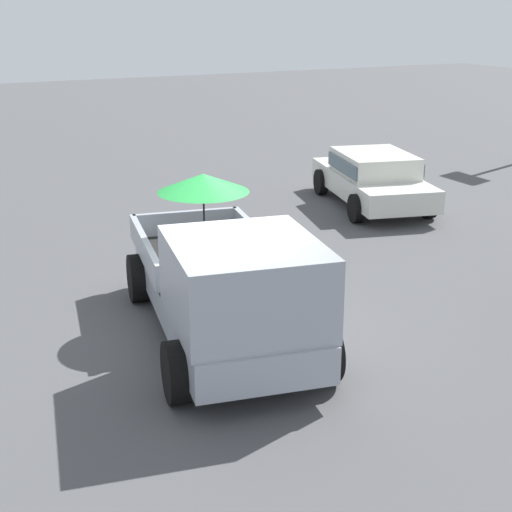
{
  "coord_description": "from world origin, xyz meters",
  "views": [
    {
      "loc": [
        9.45,
        -4.14,
        4.75
      ],
      "look_at": [
        -0.18,
        0.69,
        1.1
      ],
      "focal_mm": 52.66,
      "sensor_mm": 36.0,
      "label": 1
    }
  ],
  "objects": [
    {
      "name": "ground_plane",
      "position": [
        0.0,
        0.0,
        0.0
      ],
      "size": [
        80.0,
        80.0,
        0.0
      ],
      "primitive_type": "plane",
      "color": "#4C4C4F"
    },
    {
      "name": "pickup_truck_main",
      "position": [
        0.43,
        -0.08,
        0.98
      ],
      "size": [
        5.3,
        2.97,
        2.31
      ],
      "rotation": [
        0.0,
        0.0,
        -0.18
      ],
      "color": "black",
      "rests_on": "ground"
    },
    {
      "name": "parked_sedan_near",
      "position": [
        -5.27,
        6.43,
        0.74
      ],
      "size": [
        4.6,
        2.76,
        1.33
      ],
      "rotation": [
        0.0,
        0.0,
        2.9
      ],
      "color": "black",
      "rests_on": "ground"
    }
  ]
}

